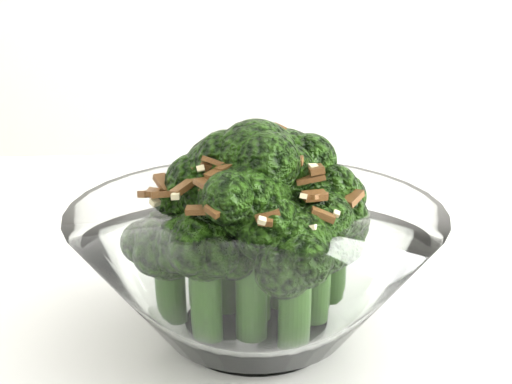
# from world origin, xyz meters

# --- Properties ---
(broccoli_dish) EXTENTS (0.21, 0.21, 0.13)m
(broccoli_dish) POSITION_xyz_m (-0.15, -0.03, 0.80)
(broccoli_dish) COLOR white
(broccoli_dish) RESTS_ON table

